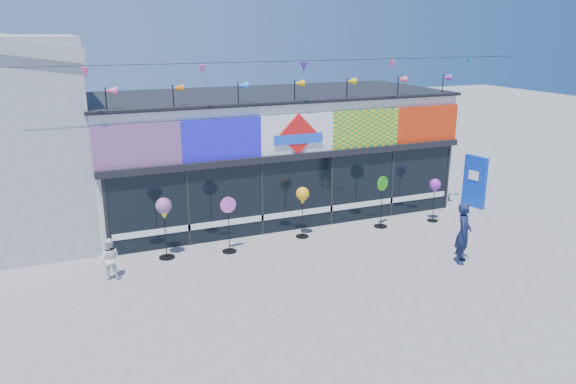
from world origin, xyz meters
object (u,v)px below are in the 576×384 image
blue_sign (475,181)px  spinner_4 (435,187)px  adult_man (463,233)px  spinner_1 (229,223)px  spinner_3 (382,200)px  child (110,259)px  spinner_0 (164,210)px  spinner_2 (302,197)px

blue_sign → spinner_4: (-2.33, -0.77, 0.23)m
spinner_4 → adult_man: size_ratio=0.86×
spinner_1 → spinner_3: bearing=1.5°
adult_man → child: adult_man is taller
spinner_4 → child: spinner_4 is taller
child → spinner_0: bearing=-135.1°
spinner_1 → child: size_ratio=1.50×
spinner_1 → spinner_2: spinner_1 is taller
blue_sign → child: bearing=175.4°
spinner_0 → child: 1.97m
blue_sign → child: blue_sign is taller
spinner_1 → spinner_4: bearing=-0.4°
spinner_1 → child: 3.40m
spinner_1 → spinner_3: (5.16, 0.14, 0.03)m
spinner_2 → spinner_3: size_ratio=0.94×
spinner_2 → spinner_0: bearing=-179.5°
blue_sign → spinner_0: blue_sign is taller
blue_sign → spinner_1: bearing=174.1°
spinner_2 → spinner_1: bearing=-173.3°
spinner_1 → adult_man: bearing=-29.5°
blue_sign → spinner_2: blue_sign is taller
child → spinner_4: bearing=-158.9°
spinner_0 → adult_man: bearing=-25.0°
adult_man → spinner_0: bearing=110.1°
adult_man → spinner_4: bearing=21.0°
spinner_1 → spinner_3: spinner_3 is taller
spinner_0 → spinner_1: (1.75, -0.25, -0.54)m
spinner_3 → spinner_1: bearing=-178.5°
spinner_0 → spinner_3: size_ratio=1.04×
spinner_4 → child: bearing=-177.3°
spinner_2 → spinner_3: 2.76m
adult_man → child: bearing=118.6°
blue_sign → spinner_2: bearing=173.3°
spinner_4 → adult_man: bearing=-114.0°
spinner_0 → spinner_1: spinner_0 is taller
spinner_0 → spinner_3: 6.94m
spinner_4 → adult_man: 3.47m
spinner_1 → spinner_4: (7.07, -0.05, 0.30)m
spinner_3 → spinner_4: bearing=-5.6°
blue_sign → spinner_1: blue_sign is taller
adult_man → spinner_1: bearing=105.5°
spinner_1 → child: bearing=-170.8°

